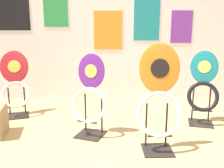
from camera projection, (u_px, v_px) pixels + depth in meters
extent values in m
cube|color=silver|center=(112.00, 17.00, 3.93)|extent=(8.00, 0.06, 2.60)
cube|color=#2D8E47|center=(55.00, 5.00, 3.81)|extent=(0.37, 0.01, 0.66)
cube|color=purple|center=(182.00, 27.00, 3.98)|extent=(0.34, 0.01, 0.51)
cube|color=orange|center=(108.00, 30.00, 3.93)|extent=(0.45, 0.01, 0.60)
cube|color=black|center=(12.00, 14.00, 3.81)|extent=(0.52, 0.01, 0.50)
cube|color=teal|center=(147.00, 20.00, 3.93)|extent=(0.41, 0.01, 0.63)
cube|color=black|center=(90.00, 135.00, 2.70)|extent=(0.37, 0.37, 0.01)
cylinder|color=black|center=(85.00, 112.00, 2.77)|extent=(0.02, 0.02, 0.42)
cylinder|color=black|center=(102.00, 114.00, 2.71)|extent=(0.02, 0.02, 0.42)
cylinder|color=black|center=(87.00, 122.00, 2.59)|extent=(0.21, 0.10, 0.02)
torus|color=silver|center=(89.00, 105.00, 2.61)|extent=(0.41, 0.28, 0.37)
ellipsoid|color=#60237F|center=(91.00, 71.00, 2.60)|extent=(0.30, 0.17, 0.37)
ellipsoid|color=#E5CC4C|center=(91.00, 71.00, 2.59)|extent=(0.13, 0.07, 0.14)
sphere|color=silver|center=(84.00, 88.00, 2.65)|extent=(0.02, 0.02, 0.02)
sphere|color=silver|center=(98.00, 89.00, 2.59)|extent=(0.02, 0.02, 0.02)
cube|color=black|center=(157.00, 150.00, 2.36)|extent=(0.29, 0.29, 0.01)
cylinder|color=black|center=(146.00, 125.00, 2.40)|extent=(0.02, 0.02, 0.43)
cylinder|color=black|center=(166.00, 125.00, 2.40)|extent=(0.02, 0.02, 0.43)
cylinder|color=black|center=(160.00, 136.00, 2.25)|extent=(0.22, 0.02, 0.02)
torus|color=silver|center=(159.00, 114.00, 2.26)|extent=(0.43, 0.16, 0.42)
ellipsoid|color=orange|center=(160.00, 68.00, 2.24)|extent=(0.37, 0.08, 0.46)
ellipsoid|color=black|center=(160.00, 68.00, 2.22)|extent=(0.17, 0.03, 0.17)
sphere|color=silver|center=(148.00, 93.00, 2.27)|extent=(0.02, 0.02, 0.02)
sphere|color=silver|center=(170.00, 93.00, 2.27)|extent=(0.02, 0.02, 0.02)
cube|color=black|center=(18.00, 116.00, 3.29)|extent=(0.34, 0.34, 0.01)
cylinder|color=black|center=(9.00, 101.00, 3.30)|extent=(0.02, 0.02, 0.35)
cylinder|color=black|center=(25.00, 100.00, 3.36)|extent=(0.02, 0.02, 0.35)
cylinder|color=black|center=(16.00, 107.00, 3.18)|extent=(0.22, 0.07, 0.02)
torus|color=beige|center=(16.00, 95.00, 3.20)|extent=(0.40, 0.30, 0.33)
ellipsoid|color=#AD1E23|center=(14.00, 67.00, 3.27)|extent=(0.38, 0.25, 0.41)
ellipsoid|color=yellow|center=(14.00, 66.00, 3.25)|extent=(0.17, 0.10, 0.16)
sphere|color=silver|center=(7.00, 83.00, 3.22)|extent=(0.02, 0.02, 0.02)
sphere|color=silver|center=(23.00, 82.00, 3.27)|extent=(0.02, 0.02, 0.02)
cube|color=black|center=(200.00, 123.00, 3.03)|extent=(0.35, 0.35, 0.01)
cylinder|color=black|center=(193.00, 102.00, 3.09)|extent=(0.02, 0.02, 0.45)
cylinder|color=black|center=(210.00, 103.00, 3.04)|extent=(0.02, 0.02, 0.45)
cylinder|color=black|center=(202.00, 111.00, 2.91)|extent=(0.22, 0.08, 0.02)
torus|color=black|center=(203.00, 96.00, 2.93)|extent=(0.40, 0.27, 0.36)
ellipsoid|color=#197075|center=(204.00, 67.00, 2.95)|extent=(0.33, 0.18, 0.38)
ellipsoid|color=#EADB4C|center=(204.00, 67.00, 2.93)|extent=(0.15, 0.07, 0.15)
sphere|color=silver|center=(196.00, 83.00, 2.97)|extent=(0.02, 0.02, 0.02)
sphere|color=silver|center=(211.00, 84.00, 2.93)|extent=(0.02, 0.02, 0.02)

